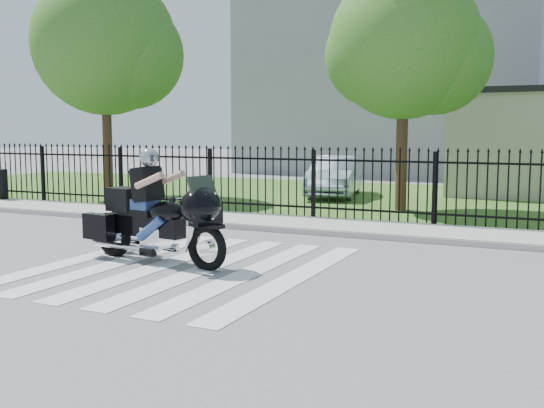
% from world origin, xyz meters
% --- Properties ---
extents(ground, '(120.00, 120.00, 0.00)m').
position_xyz_m(ground, '(0.00, 0.00, 0.00)').
color(ground, slate).
rests_on(ground, ground).
extents(crosswalk, '(5.00, 5.50, 0.01)m').
position_xyz_m(crosswalk, '(0.00, 0.00, 0.01)').
color(crosswalk, silver).
rests_on(crosswalk, ground).
extents(sidewalk, '(40.00, 2.00, 0.12)m').
position_xyz_m(sidewalk, '(0.00, 5.00, 0.06)').
color(sidewalk, '#ADAAA3').
rests_on(sidewalk, ground).
extents(curb, '(40.00, 0.12, 0.12)m').
position_xyz_m(curb, '(0.00, 4.00, 0.06)').
color(curb, '#ADAAA3').
rests_on(curb, ground).
extents(grass_strip, '(40.00, 12.00, 0.02)m').
position_xyz_m(grass_strip, '(0.00, 12.00, 0.01)').
color(grass_strip, '#325E20').
rests_on(grass_strip, ground).
extents(iron_fence, '(26.00, 0.04, 1.80)m').
position_xyz_m(iron_fence, '(0.00, 6.00, 0.90)').
color(iron_fence, black).
rests_on(iron_fence, ground).
extents(tree_left, '(4.80, 4.80, 7.58)m').
position_xyz_m(tree_left, '(-8.50, 8.50, 5.17)').
color(tree_left, '#382316').
rests_on(tree_left, ground).
extents(tree_mid, '(4.20, 4.20, 6.78)m').
position_xyz_m(tree_mid, '(1.50, 9.00, 4.67)').
color(tree_mid, '#382316').
rests_on(tree_mid, ground).
extents(building_tall, '(15.00, 10.00, 12.00)m').
position_xyz_m(building_tall, '(-3.00, 26.00, 6.00)').
color(building_tall, gray).
rests_on(building_tall, ground).
extents(motorcycle_rider, '(3.04, 1.32, 2.02)m').
position_xyz_m(motorcycle_rider, '(-0.71, 0.16, 0.83)').
color(motorcycle_rider, black).
rests_on(motorcycle_rider, ground).
extents(parked_car, '(2.29, 4.45, 1.40)m').
position_xyz_m(parked_car, '(-1.44, 11.77, 0.72)').
color(parked_car, '#9CB3C5').
rests_on(parked_car, grass_strip).
extents(litter_bin, '(0.42, 0.42, 0.94)m').
position_xyz_m(litter_bin, '(-10.48, 5.70, 0.59)').
color(litter_bin, black).
rests_on(litter_bin, sidewalk).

